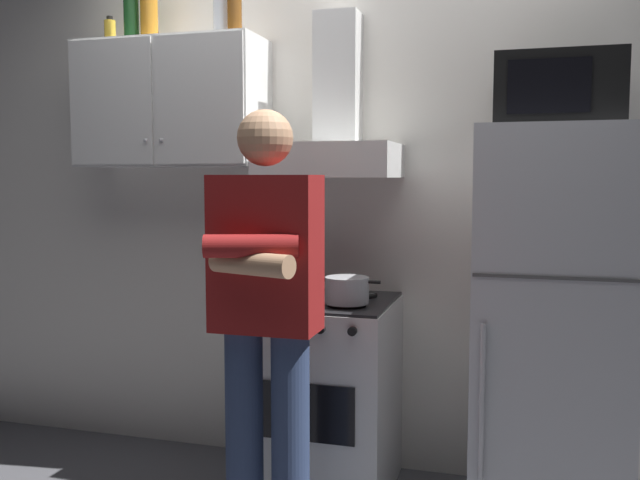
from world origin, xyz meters
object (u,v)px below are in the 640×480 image
(range_hood, at_px, (333,133))
(bottle_liquor_amber, at_px, (149,8))
(microwave, at_px, (557,91))
(bottle_beer_brown, at_px, (235,8))
(stove_oven, at_px, (325,394))
(bottle_vodka_clear, at_px, (221,5))
(bottle_wine_green, at_px, (131,11))
(person_standing, at_px, (266,317))
(refrigerator, at_px, (550,326))
(bottle_spice_jar, at_px, (110,32))
(cooking_pot, at_px, (347,290))
(upper_cabinet, at_px, (172,104))

(range_hood, relative_size, bottle_liquor_amber, 2.31)
(microwave, height_order, bottle_beer_brown, bottle_beer_brown)
(stove_oven, bearing_deg, bottle_vodka_clear, 166.31)
(bottle_beer_brown, relative_size, bottle_wine_green, 0.82)
(bottle_wine_green, bearing_deg, person_standing, -37.22)
(stove_oven, xyz_separation_m, range_hood, (0.00, 0.13, 1.16))
(refrigerator, bearing_deg, bottle_liquor_amber, 176.22)
(person_standing, xyz_separation_m, bottle_spice_jar, (-1.10, 0.77, 1.21))
(cooking_pot, bearing_deg, person_standing, -110.30)
(bottle_liquor_amber, bearing_deg, bottle_vodka_clear, 1.16)
(range_hood, height_order, refrigerator, range_hood)
(bottle_wine_green, bearing_deg, refrigerator, -3.47)
(upper_cabinet, xyz_separation_m, bottle_wine_green, (-0.20, -0.01, 0.45))
(bottle_liquor_amber, bearing_deg, cooking_pot, -13.13)
(upper_cabinet, distance_m, bottle_vodka_clear, 0.52)
(refrigerator, height_order, cooking_pot, refrigerator)
(person_standing, bearing_deg, bottle_liquor_amber, 139.72)
(bottle_spice_jar, relative_size, bottle_liquor_amber, 0.44)
(upper_cabinet, relative_size, microwave, 1.88)
(upper_cabinet, xyz_separation_m, person_standing, (0.75, -0.73, -0.85))
(refrigerator, bearing_deg, bottle_spice_jar, 175.63)
(stove_oven, relative_size, range_hood, 1.17)
(refrigerator, bearing_deg, range_hood, 172.45)
(stove_oven, height_order, bottle_wine_green, bottle_wine_green)
(range_hood, xyz_separation_m, refrigerator, (0.95, -0.13, -0.80))
(range_hood, distance_m, person_standing, 1.01)
(stove_oven, height_order, person_standing, person_standing)
(bottle_liquor_amber, bearing_deg, person_standing, -40.28)
(microwave, relative_size, bottle_vodka_clear, 1.54)
(bottle_vodka_clear, bearing_deg, refrigerator, -5.01)
(stove_oven, height_order, cooking_pot, cooking_pot)
(bottle_wine_green, bearing_deg, bottle_spice_jar, 163.95)
(stove_oven, relative_size, bottle_beer_brown, 3.39)
(stove_oven, xyz_separation_m, cooking_pot, (0.13, -0.12, 0.50))
(bottle_spice_jar, distance_m, bottle_liquor_amber, 0.26)
(stove_oven, distance_m, refrigerator, 1.02)
(microwave, bearing_deg, person_standing, -148.00)
(person_standing, bearing_deg, microwave, 32.00)
(bottle_vodka_clear, bearing_deg, range_hood, -0.49)
(upper_cabinet, xyz_separation_m, stove_oven, (0.80, -0.13, -1.32))
(stove_oven, distance_m, microwave, 1.62)
(bottle_vodka_clear, xyz_separation_m, bottle_liquor_amber, (-0.37, -0.01, 0.01))
(cooking_pot, relative_size, bottle_beer_brown, 1.11)
(person_standing, xyz_separation_m, bottle_beer_brown, (-0.41, 0.70, 1.27))
(upper_cabinet, distance_m, microwave, 1.75)
(person_standing, height_order, bottle_wine_green, bottle_wine_green)
(refrigerator, distance_m, bottle_vodka_clear, 2.05)
(bottle_wine_green, bearing_deg, upper_cabinet, 1.70)
(upper_cabinet, bearing_deg, bottle_wine_green, -178.30)
(stove_oven, height_order, bottle_beer_brown, bottle_beer_brown)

